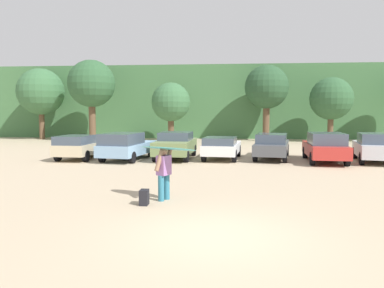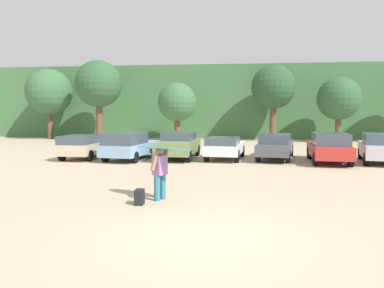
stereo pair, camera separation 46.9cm
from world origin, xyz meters
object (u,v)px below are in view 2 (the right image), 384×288
at_px(parked_car_red, 329,147).
at_px(person_adult, 160,170).
at_px(parked_car_dark_gray, 276,146).
at_px(parked_car_white, 225,147).
at_px(parked_car_sky_blue, 129,146).
at_px(parked_car_olive_green, 179,145).
at_px(parked_car_silver, 382,148).
at_px(backpack_dropped, 139,197).
at_px(parked_car_champagne, 84,146).
at_px(surfboard_teal, 164,149).

relative_size(parked_car_red, person_adult, 2.79).
bearing_deg(person_adult, parked_car_red, -99.38).
bearing_deg(person_adult, parked_car_dark_gray, -84.95).
xyz_separation_m(parked_car_white, parked_car_dark_gray, (2.85, 0.50, 0.06)).
distance_m(parked_car_sky_blue, parked_car_red, 10.81).
distance_m(parked_car_white, parked_car_red, 5.55).
distance_m(parked_car_olive_green, parked_car_silver, 10.86).
xyz_separation_m(person_adult, backpack_dropped, (-0.47, -0.65, -0.70)).
xyz_separation_m(parked_car_sky_blue, parked_car_silver, (13.51, 0.31, 0.01)).
relative_size(parked_car_champagne, parked_car_silver, 0.92).
distance_m(parked_car_sky_blue, parked_car_silver, 13.51).
bearing_deg(parked_car_red, surfboard_teal, 147.42).
bearing_deg(parked_car_champagne, parked_car_red, -87.41).
height_order(parked_car_champagne, person_adult, person_adult).
distance_m(parked_car_red, surfboard_teal, 11.65).
relative_size(parked_car_silver, surfboard_teal, 2.13).
height_order(person_adult, backpack_dropped, person_adult).
distance_m(parked_car_sky_blue, backpack_dropped, 10.34).
relative_size(parked_car_dark_gray, parked_car_red, 1.10).
bearing_deg(parked_car_sky_blue, parked_car_dark_gray, -72.43).
relative_size(parked_car_silver, backpack_dropped, 9.73).
height_order(parked_car_white, parked_car_dark_gray, parked_car_dark_gray).
bearing_deg(parked_car_silver, surfboard_teal, 145.69).
bearing_deg(parked_car_champagne, parked_car_dark_gray, -81.17).
bearing_deg(surfboard_teal, parked_car_dark_gray, -85.49).
relative_size(parked_car_olive_green, parked_car_silver, 1.02).
height_order(parked_car_champagne, backpack_dropped, parked_car_champagne).
xyz_separation_m(parked_car_white, person_adult, (-1.60, -9.97, 0.21)).
distance_m(parked_car_champagne, backpack_dropped, 11.63).
bearing_deg(parked_car_champagne, person_adult, -142.69).
bearing_deg(parked_car_red, parked_car_white, 87.13).
height_order(parked_car_champagne, surfboard_teal, surfboard_teal).
relative_size(parked_car_white, backpack_dropped, 9.43).
xyz_separation_m(parked_car_dark_gray, backpack_dropped, (-4.93, -11.12, -0.54)).
bearing_deg(surfboard_teal, parked_car_red, -99.99).
distance_m(parked_car_champagne, surfboard_teal, 11.44).
height_order(parked_car_silver, person_adult, person_adult).
bearing_deg(parked_car_sky_blue, surfboard_teal, -148.95).
bearing_deg(person_adult, parked_car_olive_green, -56.04).
distance_m(parked_car_olive_green, parked_car_white, 2.64).
relative_size(parked_car_champagne, parked_car_dark_gray, 0.80).
xyz_separation_m(parked_car_champagne, person_adult, (6.40, -9.34, 0.19)).
bearing_deg(parked_car_sky_blue, parked_car_silver, -80.21).
bearing_deg(parked_car_white, surfboard_teal, 177.90).
bearing_deg(parked_car_olive_green, surfboard_teal, -170.77).
relative_size(parked_car_champagne, person_adult, 2.47).
distance_m(parked_car_white, surfboard_teal, 10.14).
relative_size(parked_car_olive_green, parked_car_white, 1.05).
relative_size(parked_car_olive_green, parked_car_red, 0.98).
height_order(parked_car_olive_green, parked_car_red, parked_car_red).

